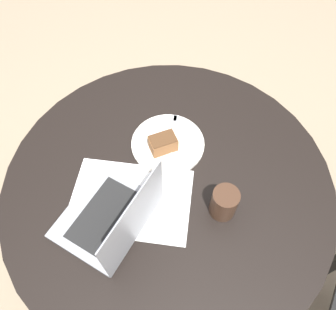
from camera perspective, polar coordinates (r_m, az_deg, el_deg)
ground_plane at (r=1.78m, az=0.02°, el=-15.03°), size 12.00×12.00×0.00m
dining_table at (r=1.28m, az=0.02°, el=-7.73°), size 1.13×1.13×0.70m
paper_document at (r=1.10m, az=-6.50°, el=-7.69°), size 0.48×0.43×0.00m
plate at (r=1.20m, az=-0.03°, el=2.00°), size 0.27×0.27×0.01m
cake_slice at (r=1.15m, az=-0.87°, el=2.06°), size 0.10×0.11×0.06m
fork at (r=1.22m, az=0.97°, el=4.47°), size 0.11×0.16×0.00m
coffee_glass at (r=1.04m, az=9.73°, el=-8.22°), size 0.08×0.08×0.11m
laptop at (r=1.03m, az=-9.67°, el=-10.64°), size 0.29×0.32×0.25m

